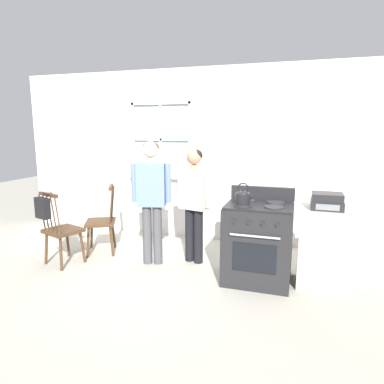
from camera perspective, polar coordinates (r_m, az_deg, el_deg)
The scene contains 12 objects.
ground_plane at distance 4.49m, azimuth -3.71°, elevation -12.78°, with size 16.00×16.00×0.00m, color #B2AD9E.
wall_back at distance 5.46m, azimuth 1.86°, elevation 5.90°, with size 6.40×0.16×2.70m.
chair_by_window at distance 4.83m, azimuth -20.89°, elevation -6.08°, with size 0.53×0.52×0.98m.
chair_near_wall at distance 5.10m, azimuth -14.75°, elevation -4.87°, with size 0.54×0.55×0.98m.
person_elderly_left at distance 4.44m, azimuth -6.77°, elevation 0.18°, with size 0.52×0.29×1.62m.
person_teen_center at distance 4.48m, azimuth 0.35°, elevation -0.57°, with size 0.52×0.29×1.52m.
stove at distance 4.10m, azimuth 10.95°, elevation -8.18°, with size 0.76×0.68×1.08m.
kettle at distance 3.86m, azimuth 8.49°, elevation -0.82°, with size 0.21×0.17×0.25m.
potted_plant at distance 5.72m, azimuth -7.18°, elevation 3.26°, with size 0.16×0.16×0.22m.
handbag at distance 4.63m, azimuth -23.62°, elevation -2.38°, with size 0.24×0.23×0.31m.
side_counter at distance 4.20m, azimuth 21.06°, elevation -8.59°, with size 0.55×0.50×0.90m.
stereo at distance 4.04m, azimuth 21.57°, elevation -1.46°, with size 0.34×0.29×0.18m.
Camera 1 is at (1.52, -3.83, 1.78)m, focal length 32.00 mm.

